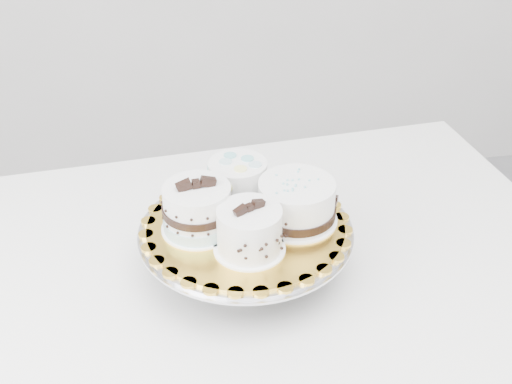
{
  "coord_description": "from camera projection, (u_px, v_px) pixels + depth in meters",
  "views": [
    {
      "loc": [
        0.01,
        -0.54,
        1.43
      ],
      "look_at": [
        0.13,
        0.26,
        0.9
      ],
      "focal_mm": 45.0,
      "sensor_mm": 36.0,
      "label": 1
    }
  ],
  "objects": [
    {
      "name": "table",
      "position": [
        249.0,
        297.0,
        1.12
      ],
      "size": [
        1.2,
        0.86,
        0.75
      ],
      "rotation": [
        0.0,
        0.0,
        0.11
      ],
      "color": "white",
      "rests_on": "floor"
    },
    {
      "name": "cake_board",
      "position": [
        246.0,
        226.0,
        0.99
      ],
      "size": [
        0.36,
        0.36,
        0.0
      ],
      "primitive_type": "cylinder",
      "rotation": [
        0.0,
        0.0,
        -0.21
      ],
      "color": "gold",
      "rests_on": "cake_stand"
    },
    {
      "name": "cake_ribbon",
      "position": [
        297.0,
        203.0,
        0.98
      ],
      "size": [
        0.15,
        0.15,
        0.07
      ],
      "rotation": [
        0.0,
        0.0,
        -0.41
      ],
      "color": "white",
      "rests_on": "cake_board"
    },
    {
      "name": "cake_dots",
      "position": [
        238.0,
        181.0,
        1.03
      ],
      "size": [
        0.12,
        0.12,
        0.07
      ],
      "rotation": [
        0.0,
        0.0,
        0.27
      ],
      "color": "white",
      "rests_on": "cake_board"
    },
    {
      "name": "cake_swirl",
      "position": [
        249.0,
        231.0,
        0.92
      ],
      "size": [
        0.13,
        0.13,
        0.08
      ],
      "rotation": [
        0.0,
        0.0,
        0.47
      ],
      "color": "white",
      "rests_on": "cake_board"
    },
    {
      "name": "cake_stand",
      "position": [
        246.0,
        241.0,
        1.01
      ],
      "size": [
        0.33,
        0.33,
        0.09
      ],
      "color": "gray",
      "rests_on": "table"
    },
    {
      "name": "cake_banded",
      "position": [
        198.0,
        210.0,
        0.96
      ],
      "size": [
        0.12,
        0.12,
        0.09
      ],
      "rotation": [
        0.0,
        0.0,
        0.16
      ],
      "color": "white",
      "rests_on": "cake_board"
    }
  ]
}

